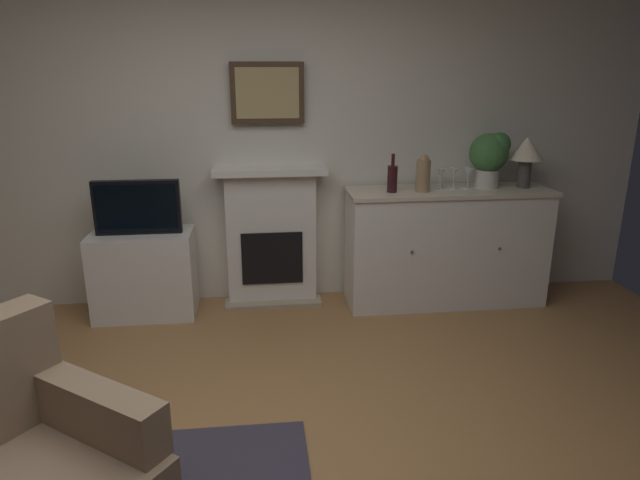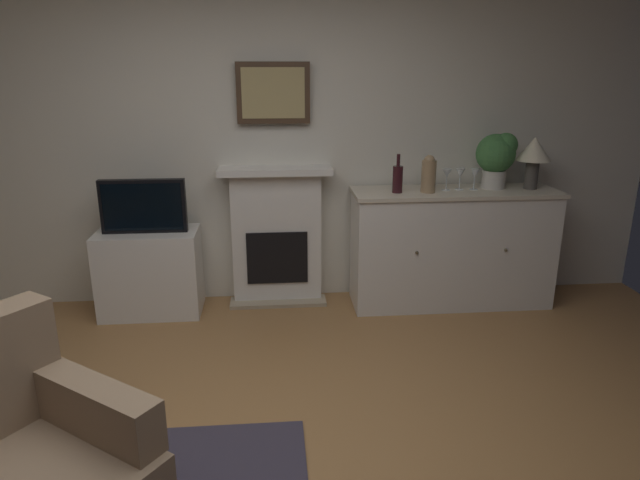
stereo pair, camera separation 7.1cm
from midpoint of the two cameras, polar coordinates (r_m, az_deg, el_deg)
The scene contains 13 objects.
wall_rear at distance 4.45m, azimuth -7.54°, elevation 10.20°, with size 6.38×0.06×2.61m, color silver.
fireplace_unit at distance 4.48m, azimuth -5.41°, elevation 0.41°, with size 0.87×0.30×1.10m.
framed_picture at distance 4.34m, azimuth -5.85°, elevation 14.63°, with size 0.55×0.04×0.45m.
sideboard_cabinet at distance 4.57m, azimuth 12.23°, elevation -0.65°, with size 1.59×0.49×0.93m.
table_lamp at distance 4.63m, azimuth 19.85°, elevation 8.41°, with size 0.26×0.26×0.40m.
wine_bottle at distance 4.26m, azimuth 6.89°, elevation 6.27°, with size 0.08×0.08×0.29m.
wine_glass_left at distance 4.40m, azimuth 11.74°, elevation 6.58°, with size 0.07×0.07×0.16m.
wine_glass_center at distance 4.45m, azimuth 13.03°, elevation 6.61°, with size 0.07×0.07×0.16m.
wine_glass_right at distance 4.48m, azimuth 14.42°, elevation 6.58°, with size 0.07×0.07×0.16m.
vase_decorative at distance 4.31m, azimuth 9.97°, elevation 6.69°, with size 0.11×0.11×0.28m.
tv_cabinet at distance 4.49m, azimuth -17.84°, elevation -3.31°, with size 0.75×0.42×0.65m.
tv_set at distance 4.32m, azimuth -18.54°, elevation 3.16°, with size 0.62×0.07×0.40m.
potted_plant_small at distance 4.56m, azimuth 16.48°, elevation 8.32°, with size 0.30×0.30×0.43m.
Camera 1 is at (0.04, -2.10, 1.84)m, focal length 31.49 mm.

